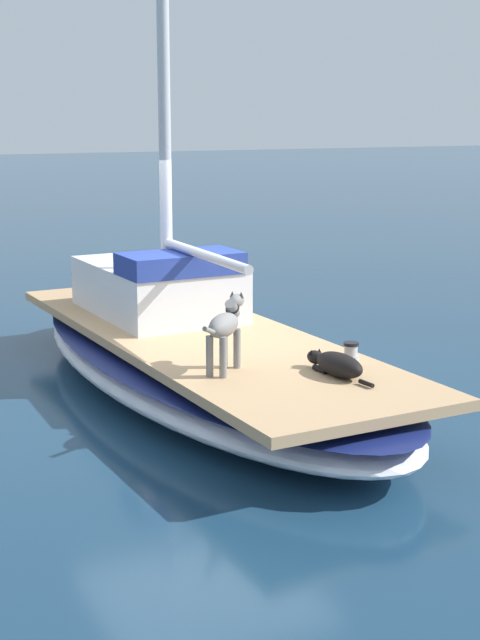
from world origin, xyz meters
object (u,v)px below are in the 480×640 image
dog_grey (225,327)px  dog_black (337,364)px  sailboat_main (201,362)px  deck_winch (351,354)px

dog_grey → dog_black: (0.86, -0.59, -0.32)m
sailboat_main → dog_black: dog_black is taller
dog_black → deck_winch: bearing=42.3°
sailboat_main → dog_grey: size_ratio=10.14×
dog_grey → deck_winch: dog_grey is taller
sailboat_main → deck_winch: (0.81, -1.78, 0.42)m
dog_black → deck_winch: (0.34, 0.31, -0.01)m
sailboat_main → dog_grey: dog_grey is taller
sailboat_main → dog_grey: 1.72m
deck_winch → dog_black: bearing=-137.7°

